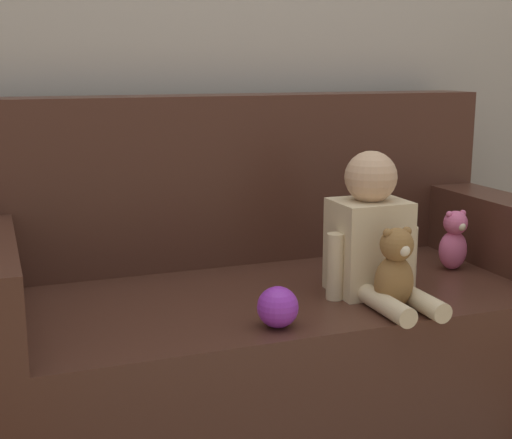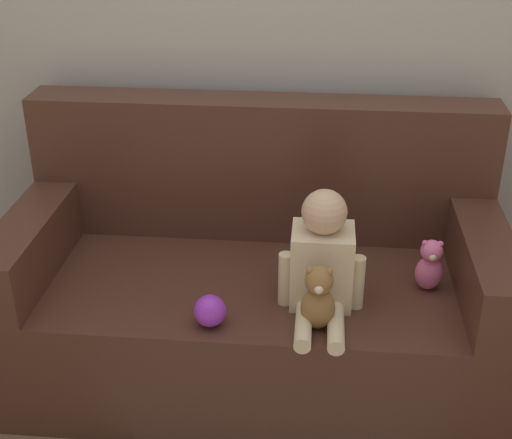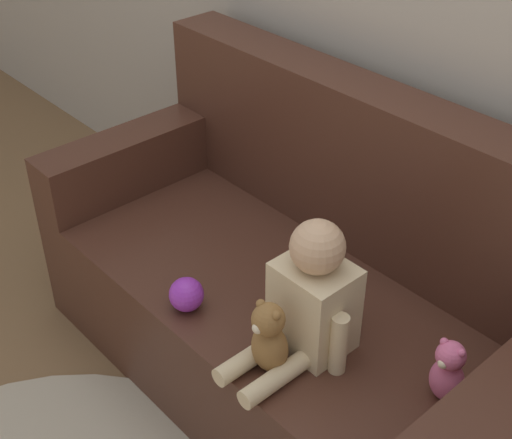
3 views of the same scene
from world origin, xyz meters
name	(u,v)px [view 2 (image 2 of 3)]	position (x,y,z in m)	size (l,w,h in m)	color
ground_plane	(254,371)	(0.00, 0.00, 0.00)	(12.00, 12.00, 0.00)	brown
couch	(255,287)	(0.00, 0.06, 0.33)	(1.66, 0.80, 0.95)	#47281E
person_baby	(322,260)	(0.23, -0.16, 0.58)	(0.27, 0.37, 0.39)	beige
teddy_bear_brown	(318,298)	(0.22, -0.30, 0.53)	(0.10, 0.10, 0.21)	olive
plush_toy_side	(430,265)	(0.58, -0.05, 0.52)	(0.09, 0.08, 0.18)	#DB6699
toy_ball	(210,311)	(-0.10, -0.31, 0.48)	(0.10, 0.10, 0.10)	purple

